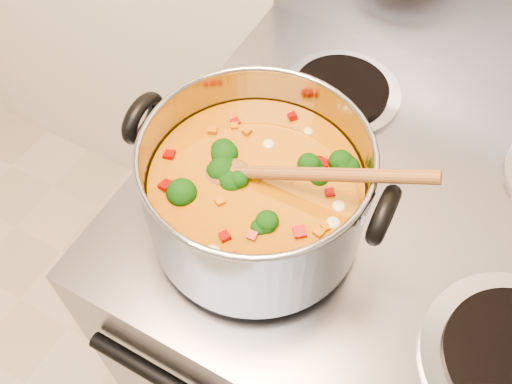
{
  "coord_description": "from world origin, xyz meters",
  "views": [
    {
      "loc": [
        0.04,
        0.66,
        1.61
      ],
      "look_at": [
        -0.16,
        1.02,
        1.01
      ],
      "focal_mm": 40.0,
      "sensor_mm": 36.0,
      "label": 1
    }
  ],
  "objects": [
    {
      "name": "electric_range",
      "position": [
        0.02,
        1.16,
        0.47
      ],
      "size": [
        0.79,
        0.71,
        1.08
      ],
      "color": "gray",
      "rests_on": "ground"
    },
    {
      "name": "cooktop_crumbs",
      "position": [
        -0.02,
        1.19,
        0.92
      ],
      "size": [
        0.05,
        0.02,
        0.01
      ],
      "color": "black",
      "rests_on": "electric_range"
    },
    {
      "name": "stockpot",
      "position": [
        -0.16,
        1.02,
        1.01
      ],
      "size": [
        0.34,
        0.29,
        0.17
      ],
      "rotation": [
        0.0,
        0.0,
        0.04
      ],
      "color": "gray",
      "rests_on": "electric_range"
    },
    {
      "name": "wooden_spoon",
      "position": [
        -0.14,
        1.02,
        1.06
      ],
      "size": [
        0.29,
        0.1,
        0.11
      ],
      "rotation": [
        0.0,
        0.0,
        0.22
      ],
      "color": "brown",
      "rests_on": "stockpot"
    }
  ]
}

